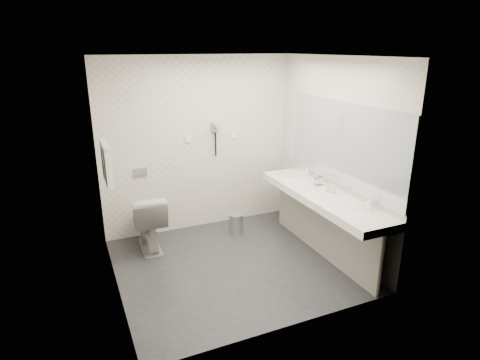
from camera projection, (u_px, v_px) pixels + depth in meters
name	position (u px, v px, depth m)	size (l,w,h in m)	color
floor	(234.00, 264.00, 5.06)	(2.80, 2.80, 0.00)	#26262B
ceiling	(233.00, 56.00, 4.27)	(2.80, 2.80, 0.00)	white
wall_back	(198.00, 145.00, 5.80)	(2.80, 2.80, 0.00)	silver
wall_front	(291.00, 208.00, 3.54)	(2.80, 2.80, 0.00)	silver
wall_left	(108.00, 185.00, 4.13)	(2.60, 2.60, 0.00)	silver
wall_right	(333.00, 156.00, 5.20)	(2.60, 2.60, 0.00)	silver
vanity_counter	(322.00, 197.00, 5.07)	(0.55, 2.20, 0.10)	white
vanity_panel	(322.00, 228.00, 5.21)	(0.03, 2.15, 0.75)	gray
vanity_post_near	(380.00, 265.00, 4.32)	(0.06, 0.06, 0.75)	silver
vanity_post_far	(284.00, 200.00, 6.12)	(0.06, 0.06, 0.75)	silver
mirror	(343.00, 145.00, 4.96)	(0.02, 2.20, 1.05)	#B2BCC6
basin_near	(356.00, 213.00, 4.49)	(0.40, 0.31, 0.05)	white
basin_far	(295.00, 180.00, 5.62)	(0.40, 0.31, 0.05)	white
faucet_near	(371.00, 203.00, 4.54)	(0.04, 0.04, 0.15)	silver
faucet_far	(307.00, 172.00, 5.67)	(0.04, 0.04, 0.15)	silver
soap_bottle_a	(328.00, 188.00, 5.07)	(0.05, 0.05, 0.10)	beige
soap_bottle_c	(333.00, 189.00, 5.02)	(0.04, 0.04, 0.12)	beige
glass_left	(320.00, 180.00, 5.35)	(0.06, 0.06, 0.12)	silver
glass_right	(316.00, 182.00, 5.32)	(0.06, 0.06, 0.10)	silver
toilet	(148.00, 221.00, 5.37)	(0.44, 0.77, 0.78)	white
flush_plate	(140.00, 172.00, 5.55)	(0.18, 0.02, 0.12)	#B2B5BA
pedal_bin	(236.00, 224.00, 5.87)	(0.20, 0.20, 0.28)	#B2B5BA
bin_lid	(236.00, 215.00, 5.82)	(0.20, 0.20, 0.01)	#B2B5BA
towel_rail	(104.00, 145.00, 4.53)	(0.02, 0.02, 0.62)	silver
towel_near	(108.00, 166.00, 4.48)	(0.07, 0.24, 0.48)	white
towel_far	(105.00, 160.00, 4.73)	(0.07, 0.24, 0.48)	white
dryer_cradle	(215.00, 127.00, 5.79)	(0.10, 0.04, 0.14)	#9B9BA0
dryer_barrel	(217.00, 126.00, 5.72)	(0.08, 0.08, 0.14)	#9B9BA0
dryer_cord	(216.00, 144.00, 5.85)	(0.02, 0.02, 0.35)	black
switch_plate_a	(188.00, 139.00, 5.70)	(0.09, 0.02, 0.09)	white
switch_plate_b	(234.00, 135.00, 5.96)	(0.09, 0.02, 0.09)	white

